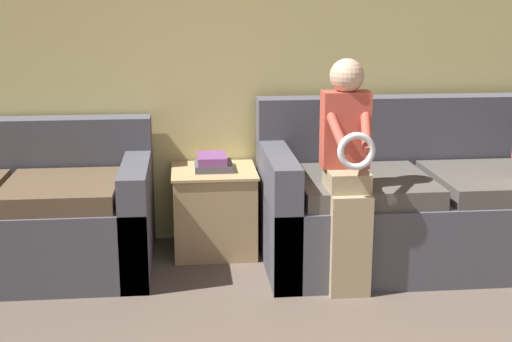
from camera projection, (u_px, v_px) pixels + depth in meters
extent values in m
cube|color=#DBCC7F|center=(310.00, 48.00, 4.70)|extent=(7.80, 0.06, 2.55)
cube|color=#4C4C56|center=(423.00, 224.00, 4.45)|extent=(2.00, 1.00, 0.46)
cube|color=#4C4C56|center=(408.00, 135.00, 4.71)|extent=(2.00, 0.20, 0.51)
cube|color=#4C4C56|center=(277.00, 208.00, 4.32)|extent=(0.16, 1.00, 0.72)
cube|color=#514C47|center=(363.00, 186.00, 4.24)|extent=(0.79, 0.76, 0.11)
cube|color=#514C47|center=(498.00, 182.00, 4.32)|extent=(0.79, 0.76, 0.11)
cube|color=#4C4C56|center=(9.00, 234.00, 4.27)|extent=(1.69, 0.94, 0.46)
cube|color=#4C4C56|center=(17.00, 150.00, 4.52)|extent=(1.69, 0.20, 0.41)
cube|color=#4C4C56|center=(138.00, 214.00, 4.32)|extent=(0.16, 0.94, 0.66)
cube|color=brown|center=(62.00, 191.00, 4.13)|extent=(0.65, 0.70, 0.11)
cube|color=tan|center=(350.00, 246.00, 3.90)|extent=(0.22, 0.10, 0.57)
cube|color=tan|center=(347.00, 179.00, 3.95)|extent=(0.22, 0.28, 0.11)
cube|color=#C64C3D|center=(345.00, 129.00, 3.95)|extent=(0.26, 0.14, 0.43)
sphere|color=#DBB293|center=(347.00, 76.00, 3.88)|extent=(0.19, 0.19, 0.19)
torus|color=silver|center=(356.00, 151.00, 3.71)|extent=(0.20, 0.04, 0.20)
cylinder|color=#C64C3D|center=(336.00, 129.00, 3.80)|extent=(0.10, 0.31, 0.23)
cylinder|color=#C64C3D|center=(366.00, 128.00, 3.82)|extent=(0.10, 0.31, 0.23)
cube|color=tan|center=(214.00, 210.00, 4.58)|extent=(0.51, 0.50, 0.54)
cube|color=tan|center=(214.00, 171.00, 4.52)|extent=(0.53, 0.52, 0.02)
cube|color=#4C4C56|center=(214.00, 166.00, 4.52)|extent=(0.24, 0.26, 0.04)
cube|color=#7A4284|center=(212.00, 159.00, 4.51)|extent=(0.18, 0.26, 0.05)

